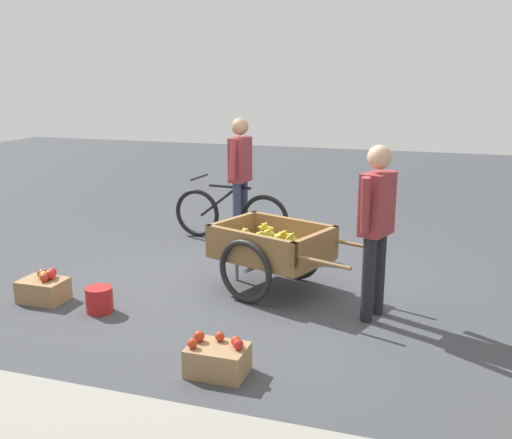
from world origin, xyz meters
name	(u,v)px	position (x,y,z in m)	size (l,w,h in m)	color
ground_plane	(246,289)	(0.00, 0.00, 0.00)	(24.00, 24.00, 0.00)	#3D3F44
fruit_cart	(272,250)	(-0.27, -0.06, 0.43)	(1.81, 1.27, 0.72)	olive
vendor_person	(377,217)	(-1.35, 0.33, 0.95)	(0.30, 0.57, 1.59)	black
bicycle	(230,215)	(0.80, -1.69, 0.35)	(1.66, 0.46, 0.85)	black
cyclist_person	(240,169)	(0.65, -1.68, 0.98)	(0.23, 0.59, 1.64)	#333851
plastic_bucket	(99,300)	(1.11, 1.01, 0.12)	(0.25, 0.25, 0.24)	#B21E1E
apple_crate	(44,289)	(1.79, 0.93, 0.13)	(0.44, 0.32, 0.32)	#99754C
mixed_fruit_crate	(218,359)	(-0.39, 1.76, 0.12)	(0.44, 0.32, 0.31)	#99754C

